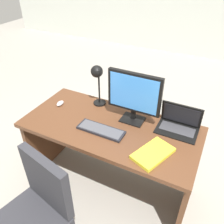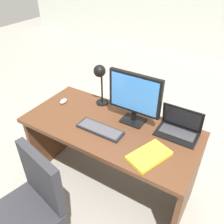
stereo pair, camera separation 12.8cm
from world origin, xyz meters
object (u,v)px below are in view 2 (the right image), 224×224
Objects in this scene: desk at (113,141)px; mouse at (63,101)px; laptop at (180,125)px; office_chair at (30,218)px; desk_lamp at (100,76)px; book at (149,156)px; monitor at (135,95)px; keyboard at (100,129)px.

mouse is (-0.58, 0.02, 0.24)m from desk.
office_chair is (-0.69, -1.07, -0.43)m from laptop.
mouse is 0.46m from desk_lamp.
book is at bearing -25.73° from desk.
monitor is 1.13× the size of desk_lamp.
office_chair is at bearing -100.25° from keyboard.
desk_lamp reaches higher than book.
mouse is 1.06m from office_chair.
mouse is at bearing 167.07° from book.
mouse reaches higher than desk.
desk is 17.44× the size of mouse.
desk is at bearing -140.87° from monitor.
monitor is at bearing 7.26° from mouse.
mouse is 0.24× the size of book.
office_chair reaches higher than book.
keyboard is 4.62× the size of mouse.
monitor is at bearing 132.59° from book.
keyboard is 0.48m from book.
office_chair is (0.08, -1.07, -0.66)m from desk_lamp.
monitor reaches higher than desk_lamp.
laptop is at bearing 8.61° from mouse.
laptop is 1.12m from mouse.
desk is at bearing -37.65° from desk_lamp.
mouse is at bearing -172.74° from monitor.
keyboard is at bearing -103.61° from desk.
keyboard is 0.45× the size of office_chair.
desk is 0.54m from book.
mouse is at bearing 163.00° from keyboard.
office_chair is at bearing -107.20° from monitor.
laptop is 0.83× the size of keyboard.
desk_lamp is 0.85m from book.
book is (0.69, -0.41, -0.28)m from desk_lamp.
book is at bearing 47.79° from office_chair.
laptop is 3.84× the size of mouse.
desk is 0.27m from keyboard.
keyboard is at bearing -57.29° from desk_lamp.
book is at bearing -30.44° from desk_lamp.
monitor reaches higher than mouse.
book is (0.30, -0.32, -0.25)m from monitor.
laptop is 0.94× the size of book.
desk_lamp is 1.15× the size of book.
keyboard is at bearing -149.24° from laptop.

